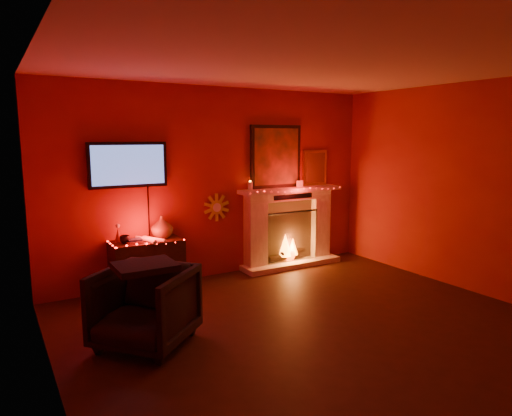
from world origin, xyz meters
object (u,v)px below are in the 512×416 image
(console_table, at_px, (148,262))
(armchair, at_px, (145,307))
(fireplace, at_px, (288,220))
(sunburst_clock, at_px, (217,207))
(tv, at_px, (128,165))

(console_table, xyz_separation_m, armchair, (-0.50, -1.50, -0.01))
(fireplace, relative_size, sunburst_clock, 5.45)
(tv, bearing_deg, armchair, -101.73)
(fireplace, relative_size, console_table, 2.22)
(console_table, bearing_deg, armchair, -108.57)
(fireplace, relative_size, tv, 1.76)
(tv, height_order, armchair, tv)
(fireplace, height_order, armchair, fireplace)
(console_table, distance_m, armchair, 1.58)
(sunburst_clock, height_order, console_table, sunburst_clock)
(sunburst_clock, bearing_deg, tv, -178.76)
(sunburst_clock, height_order, armchair, sunburst_clock)
(fireplace, height_order, console_table, fireplace)
(console_table, bearing_deg, fireplace, 3.15)
(sunburst_clock, bearing_deg, armchair, -133.01)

